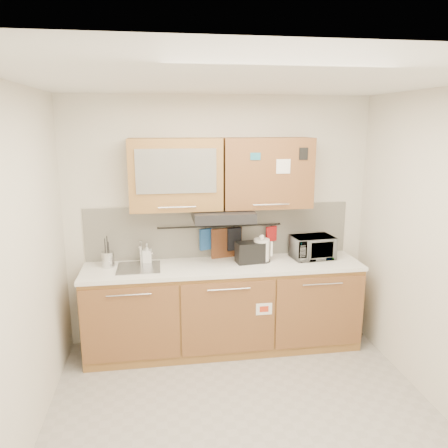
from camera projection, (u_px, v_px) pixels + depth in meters
name	position (u px, v px, depth m)	size (l,w,h in m)	color
floor	(246.00, 420.00, 3.49)	(3.20, 3.20, 0.00)	#9E9993
ceiling	(250.00, 80.00, 2.90)	(3.20, 3.20, 0.00)	white
wall_back	(219.00, 221.00, 4.64)	(3.20, 3.20, 0.00)	silver
wall_left	(17.00, 277.00, 2.96)	(3.00, 3.00, 0.00)	silver
wall_right	(447.00, 256.00, 3.43)	(3.00, 3.00, 0.00)	silver
base_cabinet	(224.00, 311.00, 4.55)	(2.80, 0.64, 0.88)	olive
countertop	(224.00, 266.00, 4.43)	(2.82, 0.62, 0.04)	white
backsplash	(220.00, 231.00, 4.65)	(2.80, 0.02, 0.56)	silver
upper_cabinets	(221.00, 174.00, 4.35)	(1.82, 0.37, 0.70)	olive
range_hood	(223.00, 215.00, 4.37)	(0.60, 0.46, 0.10)	black
sink	(139.00, 268.00, 4.32)	(0.42, 0.40, 0.26)	silver
utensil_rail	(220.00, 226.00, 4.60)	(0.02, 0.02, 1.30)	black
utensil_crock	(108.00, 259.00, 4.34)	(0.15, 0.15, 0.32)	silver
kettle	(262.00, 251.00, 4.51)	(0.21, 0.18, 0.29)	white
toaster	(250.00, 252.00, 4.48)	(0.30, 0.20, 0.21)	black
microwave	(312.00, 247.00, 4.62)	(0.43, 0.29, 0.24)	#999999
soap_bottle	(147.00, 253.00, 4.47)	(0.09, 0.09, 0.20)	#999999
cutting_board	(227.00, 247.00, 4.65)	(0.34, 0.03, 0.42)	brown
oven_mitt	(206.00, 239.00, 4.60)	(0.14, 0.03, 0.23)	#22539C
dark_pouch	(234.00, 239.00, 4.64)	(0.15, 0.04, 0.24)	black
pot_holder	(271.00, 234.00, 4.69)	(0.13, 0.02, 0.16)	#AC1719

